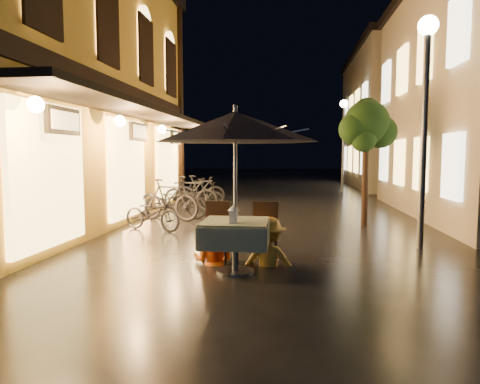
# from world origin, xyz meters

# --- Properties ---
(ground) EXTENTS (90.00, 90.00, 0.00)m
(ground) POSITION_xyz_m (0.00, 0.00, 0.00)
(ground) COLOR black
(ground) RESTS_ON ground
(west_building) EXTENTS (5.90, 11.40, 7.40)m
(west_building) POSITION_xyz_m (-5.72, 4.00, 3.71)
(west_building) COLOR gold
(west_building) RESTS_ON ground
(east_building_far) EXTENTS (7.30, 10.30, 7.30)m
(east_building_far) POSITION_xyz_m (7.49, 18.00, 3.66)
(east_building_far) COLOR #AAA28A
(east_building_far) RESTS_ON ground
(street_tree) EXTENTS (1.43, 1.20, 3.15)m
(street_tree) POSITION_xyz_m (2.41, 4.51, 2.42)
(street_tree) COLOR black
(street_tree) RESTS_ON ground
(streetlamp_near) EXTENTS (0.36, 0.36, 4.23)m
(streetlamp_near) POSITION_xyz_m (3.00, 2.00, 2.92)
(streetlamp_near) COLOR #59595E
(streetlamp_near) RESTS_ON ground
(streetlamp_far) EXTENTS (0.36, 0.36, 4.23)m
(streetlamp_far) POSITION_xyz_m (3.00, 14.00, 2.92)
(streetlamp_far) COLOR #59595E
(streetlamp_far) RESTS_ON ground
(cafe_table) EXTENTS (0.99, 0.99, 0.78)m
(cafe_table) POSITION_xyz_m (-0.23, -0.04, 0.59)
(cafe_table) COLOR #59595E
(cafe_table) RESTS_ON ground
(patio_umbrella) EXTENTS (2.41, 2.41, 2.46)m
(patio_umbrella) POSITION_xyz_m (-0.23, -0.04, 2.15)
(patio_umbrella) COLOR #59595E
(patio_umbrella) RESTS_ON ground
(cafe_chair_left) EXTENTS (0.42, 0.42, 0.97)m
(cafe_chair_left) POSITION_xyz_m (-0.63, 0.70, 0.54)
(cafe_chair_left) COLOR black
(cafe_chair_left) RESTS_ON ground
(cafe_chair_right) EXTENTS (0.42, 0.42, 0.97)m
(cafe_chair_right) POSITION_xyz_m (0.17, 0.70, 0.54)
(cafe_chair_right) COLOR black
(cafe_chair_right) RESTS_ON ground
(table_lantern) EXTENTS (0.16, 0.16, 0.25)m
(table_lantern) POSITION_xyz_m (-0.23, -0.25, 0.92)
(table_lantern) COLOR white
(table_lantern) RESTS_ON cafe_table
(person_orange) EXTENTS (0.76, 0.63, 1.42)m
(person_orange) POSITION_xyz_m (-0.66, 0.51, 0.71)
(person_orange) COLOR orange
(person_orange) RESTS_ON ground
(person_yellow) EXTENTS (0.96, 0.55, 1.48)m
(person_yellow) POSITION_xyz_m (0.24, 0.49, 0.74)
(person_yellow) COLOR #FFB033
(person_yellow) RESTS_ON ground
(bicycle_0) EXTENTS (1.61, 1.03, 0.80)m
(bicycle_0) POSITION_xyz_m (-2.57, 3.22, 0.40)
(bicycle_0) COLOR #242429
(bicycle_0) RESTS_ON ground
(bicycle_1) EXTENTS (1.90, 1.02, 1.10)m
(bicycle_1) POSITION_xyz_m (-2.64, 4.75, 0.55)
(bicycle_1) COLOR black
(bicycle_1) RESTS_ON ground
(bicycle_2) EXTENTS (1.77, 0.63, 0.93)m
(bicycle_2) POSITION_xyz_m (-2.52, 5.14, 0.46)
(bicycle_2) COLOR black
(bicycle_2) RESTS_ON ground
(bicycle_3) EXTENTS (1.84, 0.75, 1.07)m
(bicycle_3) POSITION_xyz_m (-2.51, 6.78, 0.54)
(bicycle_3) COLOR black
(bicycle_3) RESTS_ON ground
(bicycle_4) EXTENTS (1.64, 0.72, 0.83)m
(bicycle_4) POSITION_xyz_m (-2.36, 7.56, 0.42)
(bicycle_4) COLOR black
(bicycle_4) RESTS_ON ground
(bicycle_5) EXTENTS (1.77, 0.74, 1.03)m
(bicycle_5) POSITION_xyz_m (-2.49, 8.19, 0.51)
(bicycle_5) COLOR #232329
(bicycle_5) RESTS_ON ground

